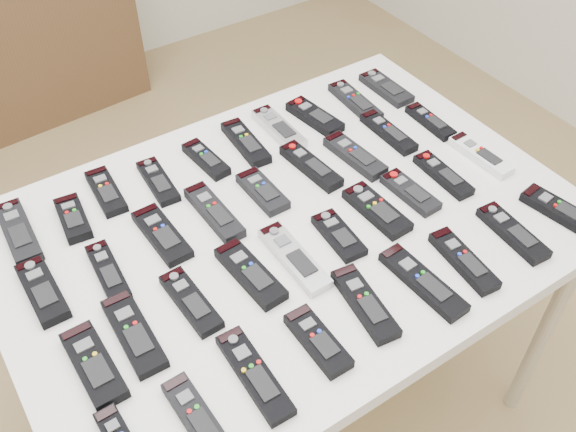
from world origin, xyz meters
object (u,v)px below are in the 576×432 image
remote_7 (315,117)px  remote_32 (318,341)px  remote_10 (42,291)px  remote_31 (254,374)px  remote_0 (18,232)px  remote_17 (388,132)px  remote_13 (214,212)px  remote_15 (311,166)px  remote_28 (481,155)px  remote_34 (423,282)px  remote_22 (250,273)px  remote_12 (162,234)px  remote_8 (355,101)px  remote_36 (513,233)px  remote_19 (94,365)px  remote_14 (263,191)px  remote_37 (559,210)px  remote_11 (108,272)px  remote_4 (206,159)px  remote_16 (355,156)px  remote_6 (279,129)px  remote_9 (386,88)px  remote_30 (196,417)px  remote_35 (464,261)px  remote_3 (158,181)px  remote_26 (410,192)px  remote_21 (191,301)px  remote_27 (443,175)px  remote_1 (73,218)px  remote_33 (365,303)px  remote_2 (106,191)px  table (288,240)px  remote_20 (134,333)px  remote_23 (294,258)px

remote_7 → remote_32: same height
remote_10 → remote_31: remote_10 is taller
remote_0 → remote_17: bearing=-8.3°
remote_13 → remote_15: (0.27, 0.01, 0.00)m
remote_28 → remote_34: same height
remote_22 → remote_12: bearing=113.2°
remote_8 → remote_17: 0.16m
remote_36 → remote_15: bearing=123.4°
remote_19 → remote_14: bearing=23.5°
remote_37 → remote_11: bearing=148.0°
remote_10 → remote_34: size_ratio=0.83×
remote_4 → remote_16: (0.31, -0.19, 0.00)m
remote_6 → remote_10: same height
remote_37 → remote_9: bearing=81.7°
remote_30 → remote_35: (0.62, 0.00, 0.00)m
remote_3 → remote_15: bearing=-21.6°
remote_12 → remote_35: 0.64m
remote_17 → remote_31: remote_17 is taller
remote_9 → remote_10: bearing=-170.3°
remote_17 → remote_32: bearing=-140.8°
remote_19 → remote_26: size_ratio=1.18×
remote_22 → remote_35: (0.38, -0.21, -0.00)m
remote_30 → remote_21: bearing=63.3°
remote_9 → remote_27: 0.38m
remote_27 → remote_10: bearing=170.8°
remote_36 → remote_26: bearing=118.1°
remote_0 → remote_1: (0.11, -0.02, -0.00)m
remote_17 → remote_6: bearing=143.9°
remote_33 → remote_37: bearing=3.8°
remote_3 → remote_17: remote_17 is taller
remote_35 → remote_34: bearing=-177.0°
remote_19 → remote_36: size_ratio=1.01×
remote_2 → remote_6: remote_6 is taller
remote_7 → remote_10: same height
remote_13 → remote_17: (0.51, 0.01, -0.00)m
remote_17 → remote_28: size_ratio=1.03×
table → remote_17: (0.39, 0.12, 0.07)m
remote_12 → table: bearing=-25.6°
remote_12 → remote_20: 0.26m
remote_37 → remote_1: bearing=138.8°
remote_2 → remote_31: bearing=-83.0°
remote_21 → remote_31: size_ratio=0.84×
remote_6 → remote_34: bearing=-93.2°
remote_17 → remote_21: 0.70m
remote_6 → remote_9: 0.35m
remote_23 → remote_27: size_ratio=1.21×
remote_16 → remote_17: size_ratio=1.01×
remote_9 → remote_37: (0.01, -0.59, 0.00)m
remote_23 → remote_36: (0.43, -0.20, 0.00)m
remote_36 → remote_2: bearing=142.2°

